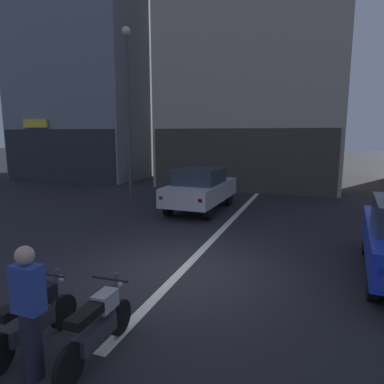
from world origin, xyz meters
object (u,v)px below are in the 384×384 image
Objects in this scene: street_lamp at (128,99)px; person_by_motorcycles at (29,312)px; motorcycle_silver_row_left_mid at (98,325)px; motorcycle_black_row_leftmost at (33,318)px; car_silver_crossing_near at (201,188)px.

street_lamp is 4.39× the size of person_by_motorcycles.
street_lamp is at bearing 117.37° from motorcycle_silver_row_left_mid.
motorcycle_black_row_leftmost and motorcycle_silver_row_left_mid have the same top height.
street_lamp is 11.61m from motorcycle_black_row_leftmost.
street_lamp reaches higher than motorcycle_silver_row_left_mid.
motorcycle_silver_row_left_mid is at bearing 9.02° from motorcycle_black_row_leftmost.
person_by_motorcycles is (0.98, -9.47, -0.03)m from car_silver_crossing_near.
car_silver_crossing_near is 2.48× the size of motorcycle_black_row_leftmost.
street_lamp is 4.39× the size of motorcycle_silver_row_left_mid.
car_silver_crossing_near is 5.19m from street_lamp.
car_silver_crossing_near is at bearing 95.93° from person_by_motorcycles.
car_silver_crossing_near is 2.48× the size of person_by_motorcycles.
person_by_motorcycles reaches higher than motorcycle_silver_row_left_mid.
motorcycle_black_row_leftmost is 1.00× the size of motorcycle_silver_row_left_mid.
motorcycle_silver_row_left_mid is (1.49, -8.86, -0.43)m from car_silver_crossing_near.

